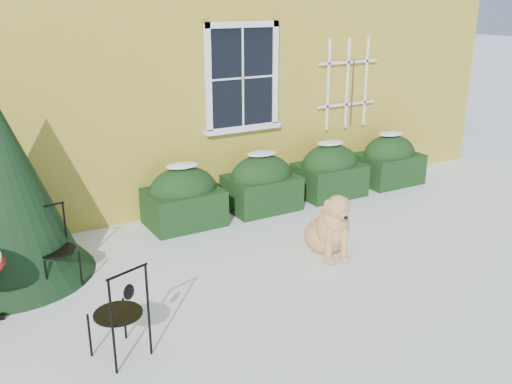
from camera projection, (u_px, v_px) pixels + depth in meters
ground at (301, 294)px, 6.33m from camera, size 80.00×80.00×0.00m
hedge_row at (297, 177)px, 9.07m from camera, size 4.95×0.80×0.91m
evergreen_shrub at (0, 200)px, 6.45m from camera, size 1.94×1.94×2.35m
patio_chair_near at (121, 312)px, 5.08m from camera, size 0.52×0.51×0.92m
patio_chair_far at (55, 247)px, 6.42m from camera, size 0.45×0.45×0.91m
dog at (331, 229)px, 7.18m from camera, size 0.69×0.94×0.88m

